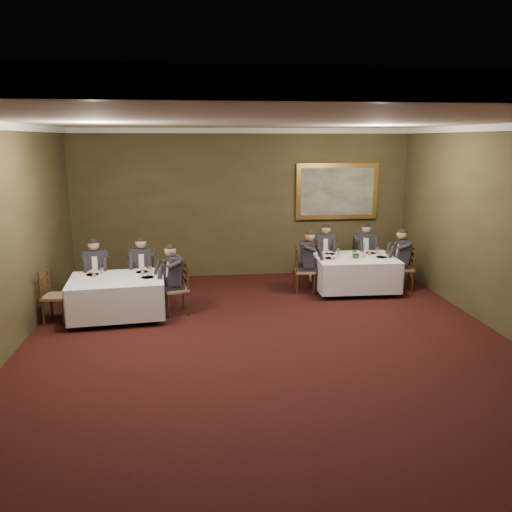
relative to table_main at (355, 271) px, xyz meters
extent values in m
plane|color=black|center=(-2.27, -3.34, -0.45)|extent=(10.00, 10.00, 0.00)
cube|color=silver|center=(-2.27, -3.34, 3.05)|extent=(8.00, 10.00, 0.10)
cube|color=#38321C|center=(-2.27, 1.66, 1.30)|extent=(8.00, 0.10, 3.50)
cube|color=#38321C|center=(-2.27, -8.34, 1.30)|extent=(8.00, 0.10, 3.50)
cube|color=white|center=(-2.27, 1.61, 2.99)|extent=(8.00, 0.10, 0.12)
cube|color=white|center=(-2.27, -8.29, 2.99)|extent=(8.00, 0.10, 0.12)
cube|color=black|center=(0.00, 0.00, 0.28)|extent=(1.69, 1.29, 0.04)
cube|color=white|center=(0.00, 0.00, 0.31)|extent=(1.75, 1.35, 0.02)
cube|color=white|center=(0.00, 0.00, -0.02)|extent=(1.77, 1.37, 0.65)
cube|color=black|center=(-4.87, -1.10, 0.28)|extent=(1.73, 1.36, 0.04)
cube|color=white|center=(-4.87, -1.10, 0.31)|extent=(1.80, 1.43, 0.02)
cube|color=white|center=(-4.87, -1.10, -0.02)|extent=(1.82, 1.45, 0.65)
cube|color=#8F6749|center=(-0.44, 0.89, 0.04)|extent=(0.49, 0.48, 0.05)
cube|color=black|center=(-0.42, 1.08, 0.28)|extent=(0.38, 0.08, 0.54)
cube|color=black|center=(-0.44, 0.89, 0.41)|extent=(0.46, 0.37, 0.55)
sphere|color=tan|center=(-0.44, 0.89, 0.79)|extent=(0.24, 0.24, 0.21)
cube|color=#8F6749|center=(0.49, 0.87, 0.04)|extent=(0.45, 0.43, 0.05)
cube|color=black|center=(0.48, 1.06, 0.28)|extent=(0.38, 0.04, 0.54)
cube|color=black|center=(0.49, 0.87, 0.41)|extent=(0.43, 0.32, 0.55)
sphere|color=tan|center=(0.49, 0.87, 0.79)|extent=(0.22, 0.22, 0.21)
cube|color=#8F6749|center=(-1.09, 0.03, 0.04)|extent=(0.48, 0.49, 0.05)
cube|color=black|center=(-1.28, 0.06, 0.28)|extent=(0.08, 0.38, 0.54)
cube|color=black|center=(-1.09, 0.03, 0.41)|extent=(0.36, 0.46, 0.55)
sphere|color=tan|center=(-1.09, 0.03, 0.79)|extent=(0.24, 0.24, 0.21)
cube|color=#8F6749|center=(1.09, -0.03, 0.04)|extent=(0.50, 0.52, 0.05)
cube|color=black|center=(1.27, -0.07, 0.28)|extent=(0.11, 0.38, 0.54)
cube|color=black|center=(1.09, -0.03, 0.41)|extent=(0.39, 0.47, 0.55)
sphere|color=tan|center=(1.09, -0.03, 0.79)|extent=(0.25, 0.25, 0.21)
cube|color=#8F6749|center=(-5.41, -0.28, 0.04)|extent=(0.51, 0.50, 0.05)
cube|color=black|center=(-5.44, -0.09, 0.28)|extent=(0.38, 0.10, 0.54)
cube|color=black|center=(-5.41, -0.28, 0.41)|extent=(0.47, 0.38, 0.55)
sphere|color=tan|center=(-5.41, -0.28, 0.79)|extent=(0.25, 0.25, 0.21)
cube|color=#8F6749|center=(-4.49, -0.20, 0.04)|extent=(0.45, 0.43, 0.05)
cube|color=black|center=(-4.49, -0.01, 0.28)|extent=(0.38, 0.04, 0.54)
cube|color=black|center=(-4.49, -0.20, 0.41)|extent=(0.43, 0.32, 0.55)
sphere|color=tan|center=(-4.49, -0.20, 0.79)|extent=(0.21, 0.21, 0.21)
cube|color=#8F6749|center=(-3.81, -1.01, 0.04)|extent=(0.52, 0.53, 0.05)
cube|color=black|center=(-3.62, -0.96, 0.28)|extent=(0.13, 0.37, 0.54)
cube|color=black|center=(-3.81, -1.01, 0.41)|extent=(0.41, 0.49, 0.55)
sphere|color=tan|center=(-3.81, -1.01, 0.79)|extent=(0.26, 0.26, 0.21)
cube|color=#8F6749|center=(-5.94, -1.19, 0.04)|extent=(0.47, 0.48, 0.05)
cube|color=black|center=(-6.13, -1.17, 0.28)|extent=(0.07, 0.38, 0.54)
imported|color=#2D5926|center=(-0.01, -0.09, 0.44)|extent=(0.28, 0.26, 0.25)
cylinder|color=gold|center=(0.18, 0.02, 0.32)|extent=(0.07, 0.07, 0.02)
cylinder|color=gold|center=(0.18, 0.02, 0.48)|extent=(0.01, 0.01, 0.30)
cylinder|color=white|center=(0.18, 0.02, 0.70)|extent=(0.02, 0.02, 0.13)
cylinder|color=white|center=(-0.46, 0.37, 0.32)|extent=(0.25, 0.25, 0.01)
cylinder|color=white|center=(-0.46, 0.52, 0.35)|extent=(0.08, 0.08, 0.05)
cylinder|color=white|center=(-0.29, 0.37, 0.39)|extent=(0.06, 0.06, 0.14)
cylinder|color=white|center=(-5.36, -0.78, 0.32)|extent=(0.25, 0.25, 0.01)
cylinder|color=white|center=(-5.36, -0.63, 0.35)|extent=(0.08, 0.08, 0.05)
cylinder|color=white|center=(-5.19, -0.78, 0.39)|extent=(0.06, 0.06, 0.14)
cube|color=#E4AA53|center=(0.00, 1.60, 1.57)|extent=(2.01, 0.08, 1.34)
cube|color=#41472F|center=(0.00, 1.55, 1.57)|extent=(1.79, 0.01, 1.12)
camera|label=1|loc=(-3.38, -10.15, 2.80)|focal=35.00mm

